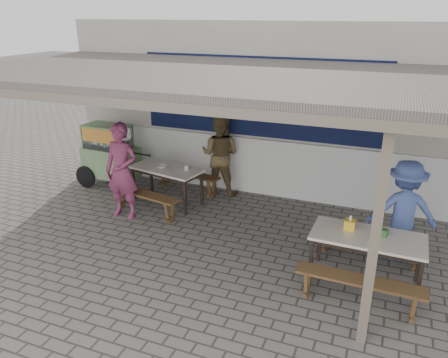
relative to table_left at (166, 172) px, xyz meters
name	(u,v)px	position (x,y,z in m)	size (l,w,h in m)	color
ground	(210,263)	(1.71, -1.80, -0.67)	(60.00, 60.00, 0.00)	#636059
back_wall	(275,109)	(1.71, 1.78, 1.05)	(9.00, 1.28, 3.50)	#BDB5A9
warung_roof	(232,78)	(1.73, -0.90, 2.04)	(9.00, 4.21, 2.81)	#5D5450
table_left	(166,172)	(0.00, 0.00, 0.00)	(1.54, 0.92, 0.75)	silver
bench_left_street	(144,198)	(-0.13, -0.66, -0.33)	(1.57, 0.57, 0.45)	brown
bench_left_wall	(187,177)	(0.13, 0.66, -0.33)	(1.57, 0.57, 0.45)	brown
table_right	(368,240)	(3.96, -1.45, 0.00)	(1.55, 0.79, 0.75)	silver
bench_right_street	(359,286)	(3.95, -2.10, -0.33)	(1.64, 0.32, 0.45)	brown
bench_right_wall	(370,240)	(3.98, -0.79, -0.33)	(1.64, 0.32, 0.45)	brown
vendor_cart	(110,153)	(-1.59, 0.37, 0.08)	(1.77, 0.72, 1.39)	#7EA26C
patron_street_side	(122,171)	(-0.46, -0.84, 0.24)	(0.66, 0.43, 1.81)	#7E3054
patron_wall_side	(220,155)	(0.80, 0.88, 0.19)	(0.83, 0.65, 1.71)	brown
patron_right_table	(403,211)	(4.40, -0.54, 0.14)	(1.04, 0.60, 1.61)	#495DA6
tissue_box	(350,225)	(3.70, -1.35, 0.15)	(0.15, 0.15, 0.15)	gold
donation_box	(382,232)	(4.13, -1.37, 0.13)	(0.16, 0.10, 0.10)	#33652D
condiment_jar	(187,167)	(0.43, 0.05, 0.13)	(0.09, 0.09, 0.10)	beige
condiment_bowl	(162,166)	(-0.10, 0.01, 0.10)	(0.18, 0.18, 0.05)	silver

